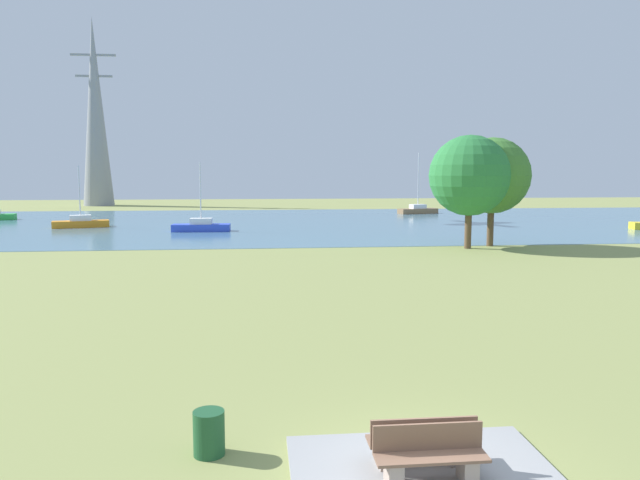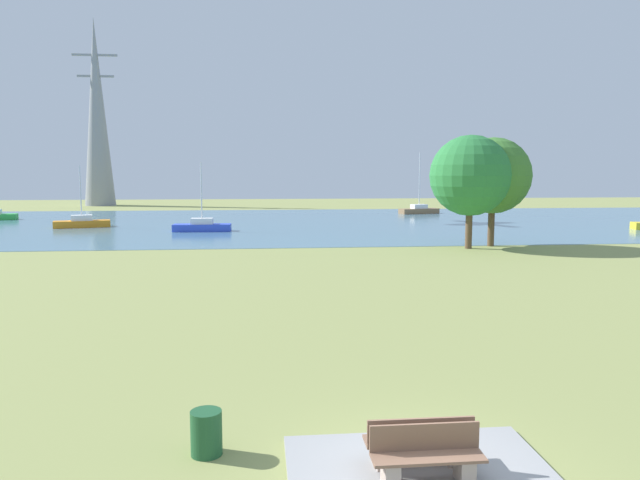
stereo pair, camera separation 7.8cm
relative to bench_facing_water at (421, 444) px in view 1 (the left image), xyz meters
name	(u,v)px [view 1 (the left image)]	position (x,y,z in m)	size (l,w,h in m)	color
ground_plane	(310,267)	(0.00, 21.73, -0.47)	(160.00, 160.00, 0.00)	#8C9351
concrete_pad	(425,476)	(0.00, -0.27, -0.42)	(4.40, 3.20, 0.10)	#969696
bench_facing_water	(421,444)	(0.00, 0.00, 0.00)	(1.80, 0.48, 0.89)	tan
bench_facing_inland	(430,459)	(0.00, -0.54, 0.00)	(1.80, 0.48, 0.89)	tan
litter_bin	(209,433)	(-3.59, 0.95, -0.07)	(0.56, 0.56, 0.80)	#1E512D
water_surface	(286,223)	(0.00, 49.73, -0.46)	(140.00, 40.00, 0.02)	teal
sailboat_orange	(81,223)	(-18.62, 46.46, -0.02)	(5.03, 2.76, 5.53)	orange
sailboat_blue	(201,226)	(-7.47, 41.67, -0.02)	(4.84, 1.63, 5.78)	blue
sailboat_brown	(418,210)	(16.35, 60.80, 0.00)	(5.03, 2.75, 7.25)	brown
tree_west_far	(470,176)	(10.98, 28.46, 4.28)	(5.23, 5.23, 7.38)	brown
tree_mid_shore	(492,176)	(12.93, 29.59, 4.26)	(5.09, 5.09, 7.29)	brown
electricity_pylon	(95,112)	(-26.24, 82.92, 13.20)	(6.40, 4.40, 27.30)	gray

